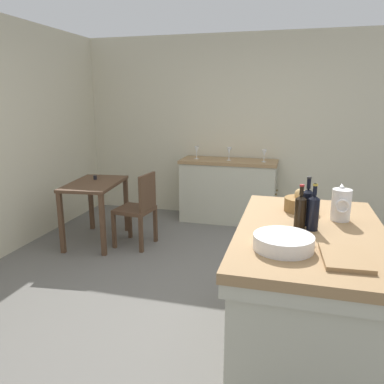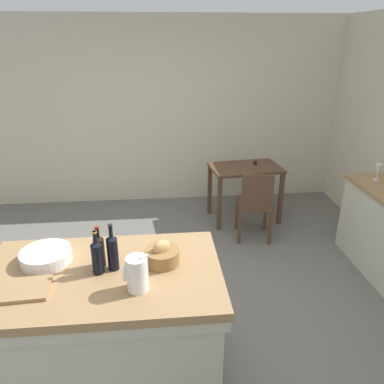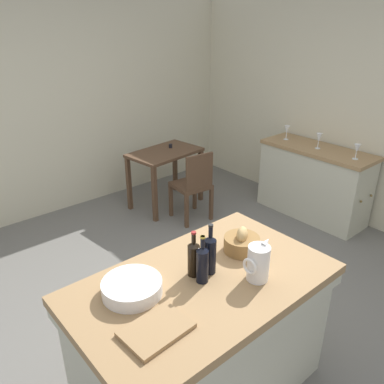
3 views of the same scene
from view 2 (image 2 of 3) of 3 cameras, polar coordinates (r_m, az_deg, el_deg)
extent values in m
plane|color=#66635E|center=(3.57, -2.89, -17.58)|extent=(6.76, 6.76, 0.00)
cube|color=beige|center=(5.41, -4.57, 12.02)|extent=(5.32, 0.12, 2.60)
cube|color=#99754C|center=(2.54, -13.78, -12.47)|extent=(1.56, 0.93, 0.06)
cube|color=#BCBAA3|center=(2.58, -13.63, -13.74)|extent=(1.54, 0.91, 0.08)
cube|color=#BCBAA3|center=(2.82, -12.87, -20.01)|extent=(1.48, 0.85, 0.84)
cube|color=#513826|center=(4.88, 8.27, 3.70)|extent=(0.96, 0.66, 0.04)
cube|color=#513826|center=(4.68, 4.24, -1.91)|extent=(0.06, 0.06, 0.71)
cube|color=#513826|center=(4.96, 13.49, -1.02)|extent=(0.06, 0.06, 0.71)
cube|color=#513826|center=(5.11, 2.74, 0.34)|extent=(0.06, 0.06, 0.71)
cube|color=#513826|center=(5.37, 11.34, 1.04)|extent=(0.06, 0.06, 0.71)
cylinder|color=black|center=(4.97, 9.74, 4.45)|extent=(0.04, 0.04, 0.05)
cube|color=#513826|center=(4.53, 9.56, -1.84)|extent=(0.44, 0.44, 0.04)
cube|color=#513826|center=(4.28, 10.08, -0.02)|extent=(0.36, 0.07, 0.42)
cube|color=#513826|center=(4.82, 11.21, -3.45)|extent=(0.04, 0.04, 0.42)
cube|color=#513826|center=(4.77, 6.95, -3.45)|extent=(0.04, 0.04, 0.42)
cube|color=#513826|center=(4.51, 11.95, -5.48)|extent=(0.04, 0.04, 0.42)
cube|color=#513826|center=(4.45, 7.37, -5.51)|extent=(0.04, 0.04, 0.42)
cylinder|color=white|center=(2.27, -8.43, -12.38)|extent=(0.13, 0.13, 0.22)
cone|color=white|center=(2.20, -7.07, -9.79)|extent=(0.07, 0.04, 0.06)
torus|color=white|center=(2.27, -10.38, -12.19)|extent=(0.02, 0.10, 0.10)
cylinder|color=white|center=(2.72, -21.60, -9.15)|extent=(0.34, 0.34, 0.08)
cylinder|color=olive|center=(2.52, -4.64, -9.88)|extent=(0.23, 0.23, 0.10)
ellipsoid|color=tan|center=(2.48, -4.69, -8.50)|extent=(0.15, 0.13, 0.10)
cube|color=#99754C|center=(2.50, -24.87, -13.53)|extent=(0.34, 0.25, 0.02)
cylinder|color=black|center=(2.47, -12.12, -9.34)|extent=(0.07, 0.07, 0.22)
cone|color=black|center=(2.41, -12.36, -6.84)|extent=(0.07, 0.07, 0.03)
cylinder|color=black|center=(2.39, -12.47, -5.74)|extent=(0.03, 0.03, 0.08)
cylinder|color=black|center=(2.37, -12.54, -5.03)|extent=(0.03, 0.03, 0.01)
cylinder|color=black|center=(2.53, -14.07, -9.07)|extent=(0.07, 0.07, 0.20)
cone|color=black|center=(2.47, -14.32, -6.87)|extent=(0.07, 0.07, 0.02)
cylinder|color=black|center=(2.45, -14.43, -5.91)|extent=(0.03, 0.03, 0.07)
cylinder|color=maroon|center=(2.44, -14.49, -5.31)|extent=(0.03, 0.03, 0.01)
cylinder|color=black|center=(2.46, -14.39, -9.98)|extent=(0.07, 0.07, 0.21)
cone|color=black|center=(2.40, -14.66, -7.66)|extent=(0.07, 0.07, 0.02)
cylinder|color=black|center=(2.38, -14.77, -6.65)|extent=(0.03, 0.03, 0.07)
cylinder|color=#B29933|center=(2.37, -14.85, -6.01)|extent=(0.03, 0.03, 0.01)
cylinder|color=white|center=(4.46, 26.53, 1.74)|extent=(0.06, 0.06, 0.00)
cylinder|color=white|center=(4.44, 26.61, 2.20)|extent=(0.01, 0.01, 0.07)
cone|color=white|center=(4.42, 26.81, 3.25)|extent=(0.07, 0.07, 0.10)
camera|label=1|loc=(3.63, -56.61, 3.26)|focal=35.31mm
camera|label=3|loc=(1.79, -74.43, 6.61)|focal=36.31mm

